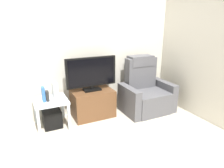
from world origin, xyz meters
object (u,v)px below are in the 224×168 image
at_px(tv_stand, 93,103).
at_px(book_leftmost, 43,94).
at_px(book_middle, 47,96).
at_px(game_console, 55,91).
at_px(side_table, 51,104).
at_px(subwoofer_box, 52,118).
at_px(recliner_armchair, 145,92).
at_px(television, 91,73).

height_order(tv_stand, book_leftmost, book_leftmost).
xyz_separation_m(book_middle, game_console, (0.14, 0.03, 0.06)).
bearing_deg(side_table, book_middle, -156.19).
bearing_deg(subwoofer_box, recliner_armchair, -3.37).
height_order(tv_stand, side_table, tv_stand).
relative_size(tv_stand, television, 0.80).
distance_m(side_table, book_leftmost, 0.23).
distance_m(television, book_leftmost, 0.91).
xyz_separation_m(recliner_armchair, game_console, (-1.74, 0.12, 0.27)).
bearing_deg(book_leftmost, recliner_armchair, -2.61).
bearing_deg(tv_stand, game_console, -174.49).
xyz_separation_m(side_table, book_leftmost, (-0.10, -0.02, 0.20)).
relative_size(tv_stand, game_console, 2.69).
height_order(recliner_armchair, book_middle, recliner_armchair).
xyz_separation_m(tv_stand, book_leftmost, (-0.87, -0.10, 0.36)).
relative_size(recliner_armchair, side_table, 2.00).
bearing_deg(book_middle, book_leftmost, 180.00).
bearing_deg(game_console, book_leftmost, -171.03).
bearing_deg(side_table, subwoofer_box, 90.00).
bearing_deg(subwoofer_box, game_console, 6.34).
height_order(recliner_armchair, subwoofer_box, recliner_armchair).
height_order(recliner_armchair, book_leftmost, recliner_armchair).
bearing_deg(television, subwoofer_box, -173.00).
relative_size(recliner_armchair, subwoofer_box, 3.61).
bearing_deg(game_console, subwoofer_box, -173.66).
xyz_separation_m(tv_stand, subwoofer_box, (-0.77, -0.08, -0.11)).
relative_size(tv_stand, recliner_armchair, 0.70).
bearing_deg(television, tv_stand, -90.00).
bearing_deg(tv_stand, side_table, -174.39).
distance_m(subwoofer_box, game_console, 0.50).
height_order(television, book_leftmost, television).
height_order(side_table, book_leftmost, book_leftmost).
xyz_separation_m(television, book_leftmost, (-0.87, -0.11, -0.23)).
distance_m(side_table, subwoofer_box, 0.27).
height_order(tv_stand, book_middle, book_middle).
relative_size(side_table, subwoofer_box, 1.81).
relative_size(subwoofer_box, game_console, 1.06).
bearing_deg(recliner_armchair, book_middle, -176.15).
height_order(side_table, subwoofer_box, side_table).
bearing_deg(subwoofer_box, side_table, -90.00).
xyz_separation_m(side_table, subwoofer_box, (0.00, 0.00, -0.27)).
xyz_separation_m(tv_stand, side_table, (-0.77, -0.08, 0.16)).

